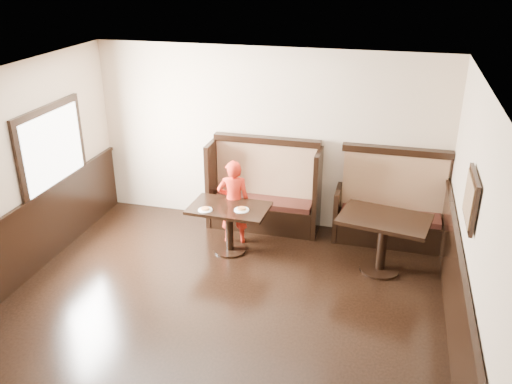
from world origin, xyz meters
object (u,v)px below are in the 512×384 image
(table_neighbor, at_px, (383,231))
(child, at_px, (234,202))
(booth_neighbor, at_px, (391,212))
(booth_main, at_px, (264,195))
(table_main, at_px, (229,217))

(table_neighbor, bearing_deg, child, -176.57)
(child, bearing_deg, booth_neighbor, -179.39)
(booth_main, relative_size, child, 1.34)
(table_main, relative_size, table_neighbor, 0.89)
(booth_main, bearing_deg, booth_neighbor, -0.05)
(booth_main, height_order, child, booth_main)
(table_main, xyz_separation_m, child, (-0.02, 0.29, 0.11))
(table_neighbor, bearing_deg, booth_neighbor, 95.85)
(table_main, distance_m, table_neighbor, 2.17)
(booth_neighbor, distance_m, child, 2.36)
(table_main, bearing_deg, booth_main, 74.50)
(booth_neighbor, height_order, table_main, booth_neighbor)
(child, bearing_deg, booth_main, -131.63)
(booth_neighbor, relative_size, table_main, 1.44)
(booth_main, relative_size, table_neighbor, 1.35)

